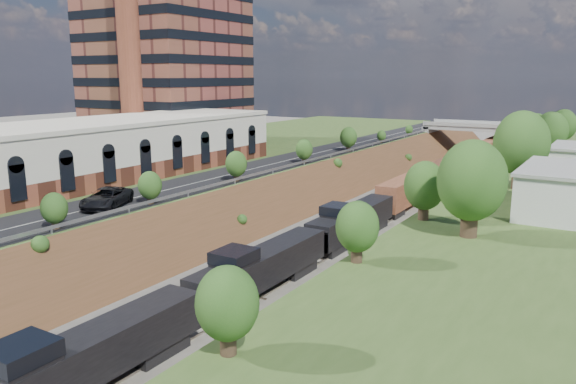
# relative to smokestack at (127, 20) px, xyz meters

# --- Properties ---
(platform_left) EXTENTS (44.00, 180.00, 5.00)m
(platform_left) POSITION_rel_smokestack_xyz_m (3.00, 4.00, -22.50)
(platform_left) COLOR #3C5523
(platform_left) RESTS_ON ground
(embankment_left) EXTENTS (10.00, 180.00, 10.00)m
(embankment_left) POSITION_rel_smokestack_xyz_m (25.00, 4.00, -25.00)
(embankment_left) COLOR brown
(embankment_left) RESTS_ON ground
(embankment_right) EXTENTS (10.00, 180.00, 10.00)m
(embankment_right) POSITION_rel_smokestack_xyz_m (47.00, 4.00, -25.00)
(embankment_right) COLOR brown
(embankment_right) RESTS_ON ground
(rail_left_track) EXTENTS (1.58, 180.00, 0.18)m
(rail_left_track) POSITION_rel_smokestack_xyz_m (33.40, 4.00, -24.91)
(rail_left_track) COLOR gray
(rail_left_track) RESTS_ON ground
(rail_right_track) EXTENTS (1.58, 180.00, 0.18)m
(rail_right_track) POSITION_rel_smokestack_xyz_m (38.60, 4.00, -24.91)
(rail_right_track) COLOR gray
(rail_right_track) RESTS_ON ground
(road) EXTENTS (8.00, 180.00, 0.10)m
(road) POSITION_rel_smokestack_xyz_m (20.50, 4.00, -19.95)
(road) COLOR black
(road) RESTS_ON platform_left
(guardrail) EXTENTS (0.10, 171.00, 0.70)m
(guardrail) POSITION_rel_smokestack_xyz_m (24.60, 3.80, -19.45)
(guardrail) COLOR #99999E
(guardrail) RESTS_ON platform_left
(commercial_building) EXTENTS (14.30, 62.30, 7.00)m
(commercial_building) POSITION_rel_smokestack_xyz_m (8.00, -18.00, -16.49)
(commercial_building) COLOR brown
(commercial_building) RESTS_ON platform_left
(smokestack) EXTENTS (3.20, 3.20, 40.00)m
(smokestack) POSITION_rel_smokestack_xyz_m (0.00, 0.00, 0.00)
(smokestack) COLOR brown
(smokestack) RESTS_ON platform_left
(overpass) EXTENTS (24.50, 8.30, 7.40)m
(overpass) POSITION_rel_smokestack_xyz_m (36.00, 66.00, -20.08)
(overpass) COLOR gray
(overpass) RESTS_ON ground
(tree_right_large) EXTENTS (5.25, 5.25, 7.61)m
(tree_right_large) POSITION_rel_smokestack_xyz_m (53.00, -16.00, -15.62)
(tree_right_large) COLOR #473323
(tree_right_large) RESTS_ON platform_right
(tree_left_crest) EXTENTS (2.45, 2.45, 3.55)m
(tree_left_crest) POSITION_rel_smokestack_xyz_m (24.20, -36.00, -17.96)
(tree_left_crest) COLOR #473323
(tree_left_crest) RESTS_ON platform_left
(freight_train) EXTENTS (2.73, 125.60, 4.55)m
(freight_train) POSITION_rel_smokestack_xyz_m (38.60, 16.35, -22.60)
(freight_train) COLOR black
(freight_train) RESTS_ON ground
(suv) EXTENTS (5.40, 7.21, 1.82)m
(suv) POSITION_rel_smokestack_xyz_m (21.38, -24.05, -18.99)
(suv) COLOR black
(suv) RESTS_ON road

